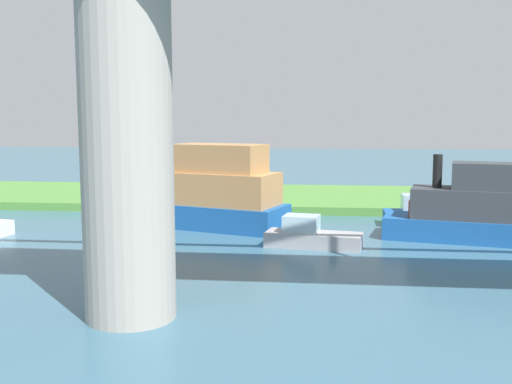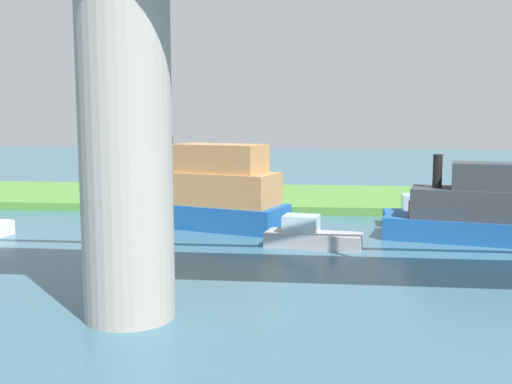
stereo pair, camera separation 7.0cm
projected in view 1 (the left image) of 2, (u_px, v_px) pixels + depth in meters
ground_plane at (243, 214)px, 35.64m from camera, size 160.00×160.00×0.00m
grassy_bank at (254, 197)px, 41.52m from camera, size 80.00×12.00×0.50m
bridge_pylon at (127, 141)px, 16.53m from camera, size 2.61×2.61×10.28m
person_on_bank at (253, 193)px, 36.33m from camera, size 0.47×0.47×1.39m
mooring_post at (232, 197)px, 36.91m from camera, size 0.20×0.20×0.75m
motorboat_white at (478, 209)px, 27.70m from camera, size 8.37×4.35×4.08m
pontoon_yellow at (429, 215)px, 31.70m from camera, size 5.11×1.93×1.69m
motorboat_red at (204, 193)px, 31.50m from camera, size 10.01×6.03×4.86m
riverboat_paddlewheel at (311, 236)px, 26.48m from camera, size 4.50×2.24×1.43m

